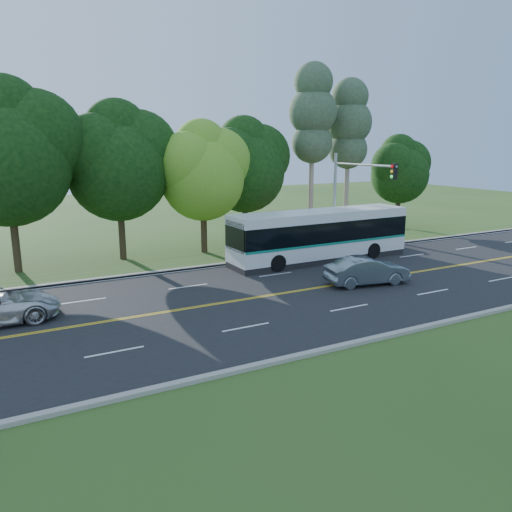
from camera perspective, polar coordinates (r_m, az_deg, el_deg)
name	(u,v)px	position (r m, az deg, el deg)	size (l,w,h in m)	color
ground	(316,288)	(27.15, 6.86, -3.68)	(120.00, 120.00, 0.00)	#2D521B
road	(316,288)	(27.15, 6.86, -3.66)	(60.00, 14.00, 0.02)	black
curb_north	(254,260)	(33.05, -0.19, -0.49)	(60.00, 0.30, 0.15)	gray
curb_south	(414,329)	(21.95, 17.62, -8.01)	(60.00, 0.30, 0.15)	gray
grass_verge	(242,255)	(34.66, -1.61, 0.08)	(60.00, 4.00, 0.10)	#2D521B
lane_markings	(314,288)	(27.09, 6.70, -3.67)	(57.60, 13.82, 0.00)	gold
tree_row	(152,157)	(34.89, -11.78, 10.98)	(44.70, 9.10, 13.84)	#301F15
bougainvillea_hedge	(334,239)	(37.52, 8.85, 1.95)	(9.50, 2.25, 1.50)	maroon
traffic_signal	(352,189)	(34.41, 10.90, 7.56)	(0.42, 6.10, 7.00)	#979A9F
transit_bus	(320,236)	(33.27, 7.31, 2.28)	(12.71, 2.98, 3.31)	silver
sedan	(367,271)	(28.16, 12.58, -1.66)	(1.62, 4.63, 1.53)	slate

